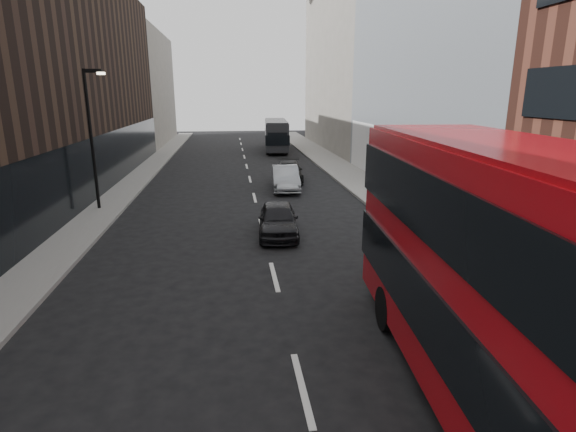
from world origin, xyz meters
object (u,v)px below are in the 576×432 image
object	(u,v)px
street_lamp	(92,130)
car_b	(285,178)
car_c	(289,172)
red_bus	(540,294)
car_a	(278,219)
grey_bus	(276,134)

from	to	relation	value
street_lamp	car_b	bearing A→B (deg)	21.45
car_b	car_c	xyz separation A→B (m)	(0.62, 2.97, -0.10)
car_b	red_bus	bearing A→B (deg)	-82.86
car_a	car_b	distance (m)	9.54
street_lamp	grey_bus	bearing A→B (deg)	64.32
red_bus	car_b	size ratio (longest dim) A/B	2.77
car_a	street_lamp	bearing A→B (deg)	153.16
car_a	car_b	world-z (taller)	car_b
red_bus	grey_bus	distance (m)	42.56
car_c	red_bus	bearing A→B (deg)	-82.56
car_a	car_b	xyz separation A→B (m)	(1.47, 9.43, 0.06)
grey_bus	car_c	size ratio (longest dim) A/B	2.20
red_bus	car_b	xyz separation A→B (m)	(-1.45, 22.00, -2.09)
red_bus	car_a	size ratio (longest dim) A/B	3.11
grey_bus	car_b	xyz separation A→B (m)	(-1.51, -20.54, -0.97)
street_lamp	red_bus	xyz separation A→B (m)	(11.76, -17.95, -1.33)
red_bus	car_c	world-z (taller)	red_bus
car_c	grey_bus	bearing A→B (deg)	92.67
red_bus	car_b	bearing A→B (deg)	98.13
street_lamp	car_b	xyz separation A→B (m)	(10.32, 4.05, -3.41)
car_a	car_c	bearing A→B (deg)	84.84
street_lamp	car_c	size ratio (longest dim) A/B	1.52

